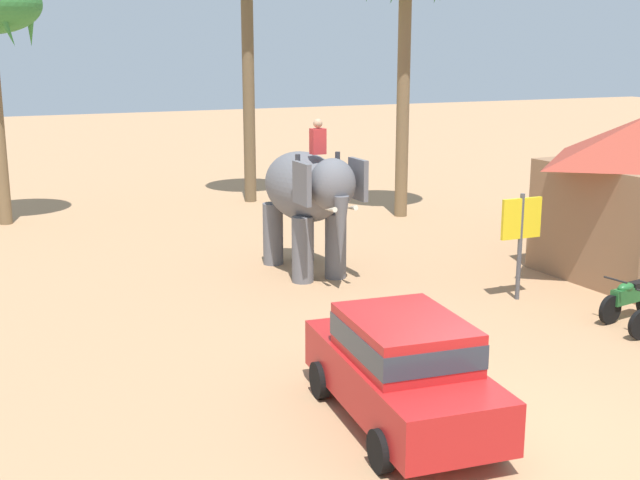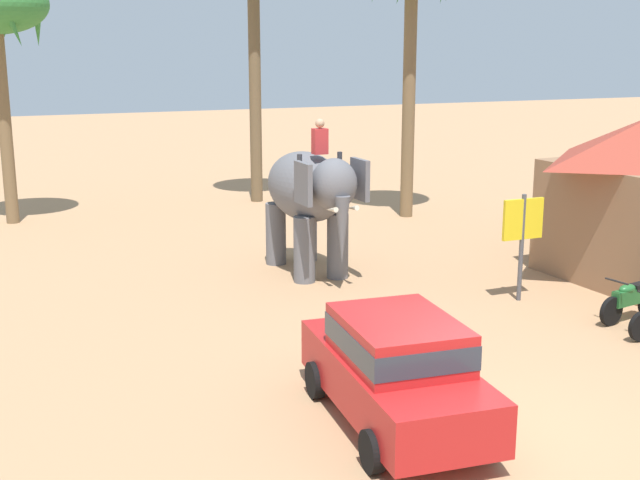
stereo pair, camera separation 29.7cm
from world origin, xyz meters
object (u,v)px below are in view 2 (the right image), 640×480
(car_sedan_foreground, at_px, (396,366))
(motorcycle_end_of_row, at_px, (631,299))
(signboard_yellow, at_px, (523,226))
(elephant_with_mahout, at_px, (310,194))

(car_sedan_foreground, height_order, motorcycle_end_of_row, car_sedan_foreground)
(motorcycle_end_of_row, relative_size, signboard_yellow, 0.75)
(motorcycle_end_of_row, distance_m, signboard_yellow, 2.71)
(elephant_with_mahout, distance_m, signboard_yellow, 5.23)
(car_sedan_foreground, bearing_deg, motorcycle_end_of_row, 20.16)
(car_sedan_foreground, distance_m, elephant_with_mahout, 8.71)
(car_sedan_foreground, height_order, elephant_with_mahout, elephant_with_mahout)
(car_sedan_foreground, xyz_separation_m, motorcycle_end_of_row, (6.73, 2.47, -0.46))
(car_sedan_foreground, bearing_deg, elephant_with_mahout, 76.80)
(car_sedan_foreground, xyz_separation_m, signboard_yellow, (5.45, 4.52, 0.76))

